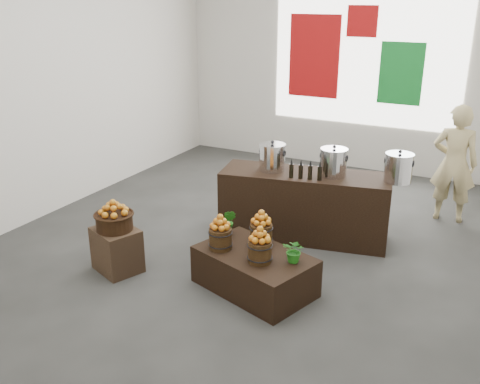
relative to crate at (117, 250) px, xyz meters
The scene contains 24 objects.
ground 1.81m from the crate, 53.97° to the left, with size 7.00×7.00×0.00m, color #393937.
back_wall 5.35m from the crate, 77.98° to the left, with size 6.00×0.04×4.00m, color beige.
back_opening 5.40m from the crate, 74.64° to the left, with size 3.20×0.02×2.40m, color white.
deco_red_left 5.21m from the crate, 84.73° to the left, with size 0.90×0.04×1.40m, color #A00C0D.
deco_green_right 5.49m from the crate, 68.34° to the left, with size 0.70×0.04×1.00m, color #127627.
deco_red_upper 5.55m from the crate, 75.70° to the left, with size 0.50×0.04×0.50m, color #A00C0D.
crate is the anchor object (origin of this frame).
wicker_basket 0.34m from the crate, ahead, with size 0.40×0.40×0.18m, color black.
apples_in_basket 0.51m from the crate, ahead, with size 0.31×0.31×0.17m, color #9F050D, non-canonical shape.
display_table 1.58m from the crate, 12.08° to the left, with size 1.19×0.73×0.41m, color black.
apple_bucket_front_left 1.23m from the crate, 13.35° to the left, with size 0.24×0.24×0.22m, color #3E2A11.
apples_in_bucket_front_left 1.29m from the crate, 13.35° to the left, with size 0.18×0.18×0.16m, color #9F050D, non-canonical shape.
apple_bucket_front_right 1.70m from the crate, ahead, with size 0.24×0.24×0.22m, color #3E2A11.
apples_in_bucket_front_right 1.74m from the crate, ahead, with size 0.18×0.18×0.16m, color #9F050D, non-canonical shape.
apple_bucket_rear 1.63m from the crate, 21.07° to the left, with size 0.24×0.24×0.22m, color #3E2A11.
apples_in_bucket_rear 1.67m from the crate, 21.07° to the left, with size 0.18×0.18×0.16m, color #9F050D, non-canonical shape.
herb_garnish_right 2.02m from the crate, ahead, with size 0.22×0.19×0.25m, color #1B6A16.
herb_garnish_left 1.29m from the crate, 30.03° to the left, with size 0.16×0.13×0.30m, color #1B6A16.
counter 2.36m from the crate, 49.50° to the left, with size 2.07×0.66×0.85m, color black.
stock_pot_left 2.17m from the crate, 56.93° to the left, with size 0.32×0.32×0.32m, color silver.
stock_pot_center 2.73m from the crate, 45.01° to the left, with size 0.32×0.32×0.32m, color silver.
stock_pot_right 3.36m from the crate, 37.63° to the left, with size 0.32×0.32×0.32m, color silver.
oil_cruets 2.34m from the crate, 45.31° to the left, with size 0.30×0.06×0.24m, color black, non-canonical shape.
shopper 4.49m from the crate, 46.15° to the left, with size 0.58×0.38×1.60m, color tan.
Camera 1 is at (2.62, -5.57, 2.92)m, focal length 40.00 mm.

